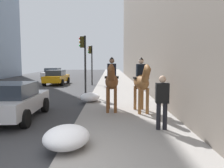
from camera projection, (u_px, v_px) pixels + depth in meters
name	position (u px, v px, depth m)	size (l,w,h in m)	color
sidewalk_slab	(140.00, 165.00, 4.81)	(120.00, 3.74, 0.12)	gray
mounted_horse_near	(112.00, 81.00, 9.77)	(2.15, 0.61, 2.33)	brown
mounted_horse_far	(142.00, 82.00, 9.56)	(2.15, 0.70, 2.32)	brown
pedestrian_greeting	(162.00, 99.00, 7.07)	(0.28, 0.42, 1.70)	black
car_near_lane	(12.00, 101.00, 8.82)	(4.01, 2.12, 1.44)	silver
car_mid_lane	(53.00, 73.00, 29.44)	(4.23, 2.12, 1.44)	silver
car_far_lane	(57.00, 77.00, 22.38)	(4.27, 2.00, 1.44)	orange
traffic_light_near_curb	(84.00, 56.00, 14.46)	(0.20, 0.44, 3.88)	black
traffic_light_far_curb	(91.00, 59.00, 21.75)	(0.20, 0.44, 3.77)	black
snow_pile_near	(67.00, 137.00, 5.68)	(1.49, 1.14, 0.51)	white
snow_pile_far	(90.00, 97.00, 12.26)	(1.34, 1.03, 0.46)	white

